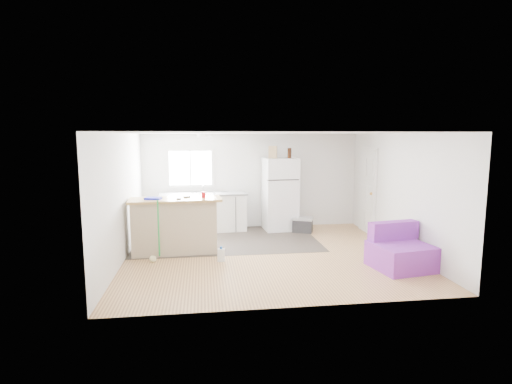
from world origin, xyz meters
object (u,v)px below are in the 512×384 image
(kitchen_cabinets, at_px, (204,212))
(cooler, at_px, (303,225))
(purple_seat, at_px, (400,252))
(cardboard_box, at_px, (273,152))
(cleaner_jug, at_px, (221,255))
(peninsula, at_px, (175,225))
(blue_tray, at_px, (153,198))
(mop, at_px, (155,249))
(bottle_right, at_px, (290,153))
(refrigerator, at_px, (280,194))
(red_cup, at_px, (204,195))
(bottle_left, at_px, (289,153))

(kitchen_cabinets, bearing_deg, cooler, -14.41)
(cooler, height_order, purple_seat, purple_seat)
(cardboard_box, bearing_deg, cleaner_jug, -120.42)
(peninsula, height_order, cooler, peninsula)
(cardboard_box, bearing_deg, blue_tray, -147.36)
(mop, distance_m, bottle_right, 4.19)
(refrigerator, distance_m, red_cup, 2.56)
(purple_seat, height_order, mop, mop)
(peninsula, height_order, bottle_right, bottle_right)
(refrigerator, height_order, red_cup, refrigerator)
(purple_seat, bearing_deg, refrigerator, 106.55)
(peninsula, bearing_deg, blue_tray, -176.87)
(refrigerator, relative_size, bottle_left, 7.21)
(mop, bearing_deg, refrigerator, 32.59)
(cleaner_jug, xyz_separation_m, blue_tray, (-1.29, 0.65, 1.00))
(purple_seat, relative_size, cleaner_jug, 3.76)
(red_cup, bearing_deg, kitchen_cabinets, 90.20)
(refrigerator, distance_m, purple_seat, 3.63)
(bottle_left, bearing_deg, cardboard_box, 179.34)
(cleaner_jug, distance_m, cardboard_box, 3.31)
(cleaner_jug, bearing_deg, blue_tray, 162.25)
(kitchen_cabinets, xyz_separation_m, blue_tray, (-0.98, -1.84, 0.65))
(mop, bearing_deg, red_cup, 25.24)
(kitchen_cabinets, xyz_separation_m, bottle_left, (2.12, -0.12, 1.44))
(kitchen_cabinets, bearing_deg, cardboard_box, -7.84)
(cooler, relative_size, cardboard_box, 1.93)
(kitchen_cabinets, bearing_deg, mop, -115.73)
(bottle_right, bearing_deg, cooler, -57.87)
(refrigerator, distance_m, bottle_left, 1.05)
(peninsula, relative_size, cardboard_box, 6.15)
(mop, xyz_separation_m, blue_tray, (-0.05, 0.48, 0.90))
(cleaner_jug, height_order, bottle_right, bottle_right)
(cleaner_jug, bearing_deg, cardboard_box, 68.65)
(refrigerator, height_order, cardboard_box, cardboard_box)
(mop, relative_size, bottle_right, 4.76)
(cooler, bearing_deg, purple_seat, -46.39)
(cardboard_box, bearing_deg, refrigerator, 14.88)
(bottle_right, bearing_deg, bottle_left, -118.23)
(red_cup, distance_m, bottle_right, 2.85)
(cleaner_jug, distance_m, bottle_left, 3.48)
(purple_seat, height_order, cardboard_box, cardboard_box)
(blue_tray, bearing_deg, bottle_left, 29.03)
(blue_tray, bearing_deg, mop, -83.56)
(kitchen_cabinets, height_order, cooler, kitchen_cabinets)
(cooler, relative_size, blue_tray, 1.93)
(red_cup, bearing_deg, cardboard_box, 43.96)
(kitchen_cabinets, height_order, purple_seat, kitchen_cabinets)
(purple_seat, xyz_separation_m, blue_tray, (-4.45, 1.44, 0.84))
(cooler, bearing_deg, refrigerator, 165.69)
(cooler, height_order, bottle_left, bottle_left)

